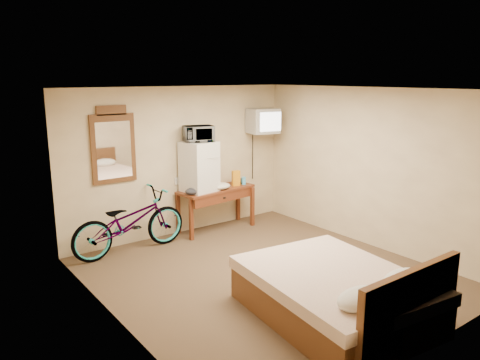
{
  "coord_description": "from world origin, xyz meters",
  "views": [
    {
      "loc": [
        -3.87,
        -4.54,
        2.67
      ],
      "look_at": [
        -0.03,
        0.56,
        1.24
      ],
      "focal_mm": 35.0,
      "sensor_mm": 36.0,
      "label": 1
    }
  ],
  "objects": [
    {
      "name": "microwave",
      "position": [
        0.23,
        2.05,
        1.73
      ],
      "size": [
        0.55,
        0.44,
        0.26
      ],
      "primitive_type": "imported",
      "rotation": [
        0.0,
        0.0,
        -0.28
      ],
      "color": "silver",
      "rests_on": "mini_fridge"
    },
    {
      "name": "room",
      "position": [
        -0.0,
        0.0,
        1.25
      ],
      "size": [
        4.6,
        4.64,
        2.5
      ],
      "color": "brown",
      "rests_on": "ground"
    },
    {
      "name": "desk",
      "position": [
        0.56,
        2.0,
        0.63
      ],
      "size": [
        1.43,
        0.67,
        0.75
      ],
      "color": "#632A16",
      "rests_on": "floor"
    },
    {
      "name": "snack_bag",
      "position": [
        0.95,
        1.98,
        0.89
      ],
      "size": [
        0.15,
        0.11,
        0.27
      ],
      "primitive_type": "cube",
      "rotation": [
        0.0,
        0.0,
        -0.23
      ],
      "color": "orange",
      "rests_on": "desk"
    },
    {
      "name": "blue_cup",
      "position": [
        1.12,
        1.98,
        0.82
      ],
      "size": [
        0.08,
        0.08,
        0.14
      ],
      "primitive_type": "cylinder",
      "color": "#44ADE9",
      "rests_on": "desk"
    },
    {
      "name": "cloth_dark_a",
      "position": [
        0.02,
        1.9,
        0.81
      ],
      "size": [
        0.3,
        0.22,
        0.11
      ],
      "primitive_type": "ellipsoid",
      "color": "black",
      "rests_on": "desk"
    },
    {
      "name": "cloth_cream",
      "position": [
        0.57,
        1.92,
        0.81
      ],
      "size": [
        0.37,
        0.28,
        0.11
      ],
      "primitive_type": "ellipsoid",
      "color": "beige",
      "rests_on": "desk"
    },
    {
      "name": "crt_television",
      "position": [
        1.59,
        2.02,
        1.86
      ],
      "size": [
        0.58,
        0.63,
        0.45
      ],
      "color": "black",
      "rests_on": "room"
    },
    {
      "name": "bed",
      "position": [
        -0.11,
        -1.37,
        0.29
      ],
      "size": [
        1.79,
        2.24,
        0.9
      ],
      "color": "brown",
      "rests_on": "floor"
    },
    {
      "name": "wall_mirror",
      "position": [
        -1.16,
        2.27,
        1.62
      ],
      "size": [
        0.7,
        0.04,
        1.19
      ],
      "color": "brown",
      "rests_on": "room"
    },
    {
      "name": "cloth_dark_b",
      "position": [
        1.09,
        2.09,
        0.8
      ],
      "size": [
        0.21,
        0.18,
        0.1
      ],
      "primitive_type": "ellipsoid",
      "color": "black",
      "rests_on": "desk"
    },
    {
      "name": "bicycle",
      "position": [
        -1.12,
        1.92,
        0.48
      ],
      "size": [
        1.86,
        0.71,
        0.97
      ],
      "primitive_type": "imported",
      "rotation": [
        0.0,
        0.0,
        1.61
      ],
      "color": "black",
      "rests_on": "floor"
    },
    {
      "name": "mini_fridge",
      "position": [
        0.23,
        2.04,
        1.17
      ],
      "size": [
        0.59,
        0.57,
        0.84
      ],
      "color": "silver",
      "rests_on": "desk"
    }
  ]
}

